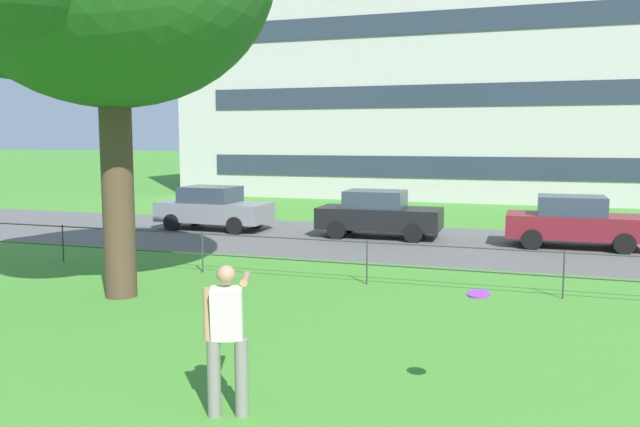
# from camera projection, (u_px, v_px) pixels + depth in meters

# --- Properties ---
(street_strip) EXTENTS (80.00, 7.41, 0.01)m
(street_strip) POSITION_uv_depth(u_px,v_px,m) (483.00, 246.00, 19.72)
(street_strip) COLOR #565454
(street_strip) RESTS_ON ground
(park_fence) EXTENTS (36.99, 0.04, 1.00)m
(park_fence) POSITION_uv_depth(u_px,v_px,m) (461.00, 260.00, 13.81)
(park_fence) COLOR #333833
(park_fence) RESTS_ON ground
(person_thrower) EXTENTS (0.48, 0.88, 1.80)m
(person_thrower) POSITION_uv_depth(u_px,v_px,m) (227.00, 335.00, 7.55)
(person_thrower) COLOR slate
(person_thrower) RESTS_ON ground
(frisbee) EXTENTS (0.36, 0.36, 0.06)m
(frisbee) POSITION_uv_depth(u_px,v_px,m) (478.00, 294.00, 7.62)
(frisbee) COLOR purple
(car_grey_far_right) EXTENTS (4.05, 1.90, 1.54)m
(car_grey_far_right) POSITION_uv_depth(u_px,v_px,m) (213.00, 208.00, 23.19)
(car_grey_far_right) COLOR slate
(car_grey_far_right) RESTS_ON ground
(car_black_center) EXTENTS (4.04, 1.90, 1.54)m
(car_black_center) POSITION_uv_depth(u_px,v_px,m) (379.00, 214.00, 21.38)
(car_black_center) COLOR black
(car_black_center) RESTS_ON ground
(car_maroon_left) EXTENTS (4.02, 1.85, 1.54)m
(car_maroon_left) POSITION_uv_depth(u_px,v_px,m) (575.00, 222.00, 19.37)
(car_maroon_left) COLOR maroon
(car_maroon_left) RESTS_ON ground
(apartment_building_background) EXTENTS (30.48, 14.10, 18.30)m
(apartment_building_background) POSITION_uv_depth(u_px,v_px,m) (463.00, 38.00, 38.45)
(apartment_building_background) COLOR #B7B2AD
(apartment_building_background) RESTS_ON ground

